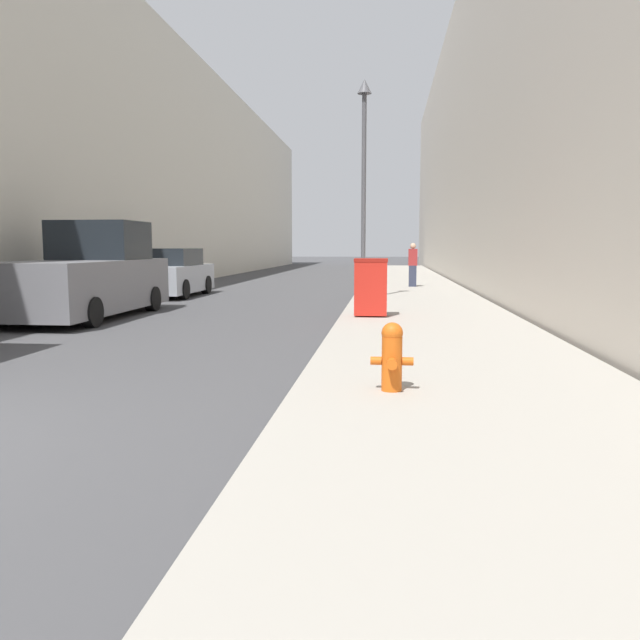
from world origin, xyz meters
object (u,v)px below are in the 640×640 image
at_px(trash_bin, 371,287).
at_px(pedestrian_on_sidewalk, 413,265).
at_px(lamppost, 364,166).
at_px(parked_sedan_near, 173,274).
at_px(fire_hydrant, 392,355).
at_px(pickup_truck, 87,277).

xyz_separation_m(trash_bin, pedestrian_on_sidewalk, (1.36, 10.64, 0.19)).
height_order(trash_bin, pedestrian_on_sidewalk, pedestrian_on_sidewalk).
distance_m(trash_bin, lamppost, 5.86).
relative_size(parked_sedan_near, pedestrian_on_sidewalk, 2.47).
bearing_deg(trash_bin, fire_hydrant, -86.75).
xyz_separation_m(trash_bin, lamppost, (-0.36, 4.86, 3.25)).
xyz_separation_m(lamppost, pickup_truck, (-6.37, -4.66, -3.08)).
xyz_separation_m(trash_bin, pickup_truck, (-6.73, 0.20, 0.17)).
relative_size(lamppost, pickup_truck, 1.17).
relative_size(fire_hydrant, lamppost, 0.12).
distance_m(pickup_truck, pedestrian_on_sidewalk, 13.20).
bearing_deg(fire_hydrant, pickup_truck, 133.76).
height_order(lamppost, pickup_truck, lamppost).
bearing_deg(pedestrian_on_sidewalk, pickup_truck, -127.77).
bearing_deg(fire_hydrant, pedestrian_on_sidewalk, 86.97).
xyz_separation_m(fire_hydrant, lamppost, (-0.77, 12.11, 3.52)).
bearing_deg(pedestrian_on_sidewalk, trash_bin, -97.27).
height_order(fire_hydrant, pickup_truck, pickup_truck).
xyz_separation_m(parked_sedan_near, pedestrian_on_sidewalk, (8.19, 4.14, 0.22)).
bearing_deg(pickup_truck, trash_bin, -1.75).
bearing_deg(fire_hydrant, parked_sedan_near, 117.80).
height_order(fire_hydrant, pedestrian_on_sidewalk, pedestrian_on_sidewalk).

